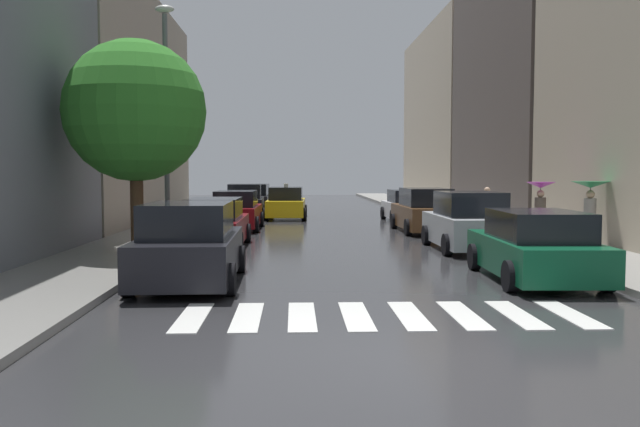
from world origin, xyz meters
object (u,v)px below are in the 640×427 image
(parked_car_left_fifth, at_px, (254,199))
(parked_car_right_second, at_px, (468,223))
(pedestrian_foreground, at_px, (590,197))
(parked_car_left_third, at_px, (237,211))
(lamp_post_left, at_px, (166,108))
(parked_car_left_second, at_px, (215,225))
(parked_car_left_nearest, at_px, (190,246))
(parked_car_right_nearest, at_px, (535,247))
(taxi_midroad, at_px, (286,204))
(parked_car_right_third, at_px, (424,212))
(parked_car_right_fourth, at_px, (407,206))
(pedestrian_near_tree, at_px, (540,198))
(pedestrian_far_side, at_px, (487,207))
(street_tree_left, at_px, (135,111))
(parked_car_left_fourth, at_px, (245,202))

(parked_car_left_fifth, height_order, parked_car_right_second, parked_car_right_second)
(pedestrian_foreground, bearing_deg, parked_car_left_fifth, -88.36)
(parked_car_left_third, distance_m, lamp_post_left, 7.31)
(parked_car_left_second, bearing_deg, parked_car_left_nearest, -177.47)
(parked_car_right_nearest, bearing_deg, parked_car_right_second, 1.96)
(taxi_midroad, xyz_separation_m, pedestrian_foreground, (9.33, -14.18, 0.87))
(parked_car_left_nearest, xyz_separation_m, parked_car_right_nearest, (7.55, 0.14, -0.08))
(parked_car_right_third, bearing_deg, parked_car_right_fourth, -3.60)
(parked_car_right_fourth, xyz_separation_m, lamp_post_left, (-9.53, -10.12, 3.71))
(pedestrian_near_tree, bearing_deg, parked_car_right_second, 11.21)
(parked_car_right_nearest, bearing_deg, parked_car_left_third, 32.52)
(parked_car_left_third, relative_size, pedestrian_foreground, 2.27)
(parked_car_right_nearest, bearing_deg, lamp_post_left, 55.25)
(pedestrian_foreground, bearing_deg, pedestrian_far_side, -106.17)
(pedestrian_far_side, bearing_deg, parked_car_right_fourth, -117.05)
(parked_car_left_fifth, bearing_deg, parked_car_right_third, -148.98)
(parked_car_right_nearest, height_order, pedestrian_foreground, pedestrian_foreground)
(parked_car_right_third, relative_size, parked_car_right_fourth, 1.05)
(parked_car_right_second, height_order, taxi_midroad, taxi_midroad)
(street_tree_left, bearing_deg, parked_car_right_second, 8.65)
(parked_car_left_third, height_order, parked_car_right_fourth, parked_car_left_third)
(parked_car_left_fourth, relative_size, pedestrian_far_side, 2.93)
(parked_car_right_second, xyz_separation_m, pedestrian_far_side, (2.32, 5.81, 0.17))
(parked_car_left_third, height_order, pedestrian_far_side, pedestrian_far_side)
(lamp_post_left, bearing_deg, parked_car_right_third, 26.38)
(parked_car_right_nearest, xyz_separation_m, pedestrian_far_side, (2.33, 11.42, 0.27))
(parked_car_right_second, xyz_separation_m, parked_car_right_fourth, (0.13, 11.54, -0.11))
(parked_car_right_nearest, relative_size, parked_car_right_second, 1.06)
(parked_car_left_fifth, distance_m, pedestrian_near_tree, 21.06)
(parked_car_left_nearest, bearing_deg, parked_car_right_nearest, -89.80)
(parked_car_left_second, relative_size, parked_car_left_fifth, 0.99)
(parked_car_right_second, bearing_deg, pedestrian_near_tree, -62.79)
(parked_car_right_second, xyz_separation_m, taxi_midroad, (-5.73, 13.76, -0.07))
(parked_car_left_nearest, relative_size, pedestrian_far_side, 2.77)
(parked_car_left_second, height_order, lamp_post_left, lamp_post_left)
(pedestrian_far_side, bearing_deg, parked_car_left_nearest, 1.49)
(parked_car_left_nearest, relative_size, parked_car_left_fifth, 0.94)
(parked_car_left_fifth, distance_m, lamp_post_left, 18.69)
(parked_car_left_second, xyz_separation_m, parked_car_left_fifth, (0.08, 18.88, 0.04))
(pedestrian_near_tree, distance_m, street_tree_left, 13.06)
(parked_car_right_second, relative_size, street_tree_left, 0.74)
(parked_car_left_fourth, height_order, pedestrian_near_tree, pedestrian_near_tree)
(parked_car_right_fourth, bearing_deg, parked_car_left_nearest, 155.28)
(parked_car_left_nearest, height_order, pedestrian_near_tree, pedestrian_near_tree)
(pedestrian_far_side, bearing_deg, parked_car_right_nearest, 30.48)
(parked_car_left_second, distance_m, pedestrian_foreground, 11.51)
(parked_car_left_fifth, height_order, parked_car_right_nearest, parked_car_left_fifth)
(taxi_midroad, height_order, pedestrian_far_side, taxi_midroad)
(parked_car_right_third, relative_size, pedestrian_foreground, 2.44)
(parked_car_left_fifth, relative_size, pedestrian_foreground, 2.47)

